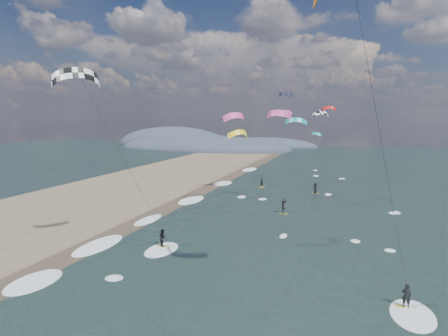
% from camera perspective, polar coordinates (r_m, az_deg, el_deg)
% --- Properties ---
extents(ground, '(260.00, 260.00, 0.00)m').
position_cam_1_polar(ground, '(27.21, -6.78, -18.36)').
color(ground, black).
rests_on(ground, ground).
extents(sand_strip, '(26.00, 240.00, 0.00)m').
position_cam_1_polar(sand_strip, '(48.74, -27.54, -7.21)').
color(sand_strip, brown).
rests_on(sand_strip, ground).
extents(wet_sand_strip, '(3.00, 240.00, 0.00)m').
position_cam_1_polar(wet_sand_strip, '(41.01, -15.83, -9.37)').
color(wet_sand_strip, '#382D23').
rests_on(wet_sand_strip, ground).
extents(coastal_hills, '(80.00, 41.00, 15.00)m').
position_cam_1_polar(coastal_hills, '(141.65, -3.84, 3.19)').
color(coastal_hills, '#3D4756').
rests_on(coastal_hills, ground).
extents(kitesurfer_near_a, '(7.54, 8.34, 19.26)m').
position_cam_1_polar(kitesurfer_near_a, '(20.06, 21.12, 14.17)').
color(kitesurfer_near_a, gold).
rests_on(kitesurfer_near_a, ground).
extents(kitesurfer_near_b, '(6.85, 9.15, 16.12)m').
position_cam_1_polar(kitesurfer_near_b, '(31.53, -17.16, 4.73)').
color(kitesurfer_near_b, gold).
rests_on(kitesurfer_near_b, ground).
extents(far_kitesurfers, '(10.15, 16.82, 1.83)m').
position_cam_1_polar(far_kitesurfers, '(52.94, 9.99, -4.26)').
color(far_kitesurfers, gold).
rests_on(far_kitesurfers, ground).
extents(bg_kite_field, '(13.46, 71.92, 10.47)m').
position_cam_1_polar(bg_kite_field, '(78.68, 11.44, 7.88)').
color(bg_kite_field, '#D83F8C').
rests_on(bg_kite_field, ground).
extents(shoreline_surf, '(2.40, 79.40, 0.11)m').
position_cam_1_polar(shoreline_surf, '(44.19, -10.97, -7.94)').
color(shoreline_surf, white).
rests_on(shoreline_surf, ground).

